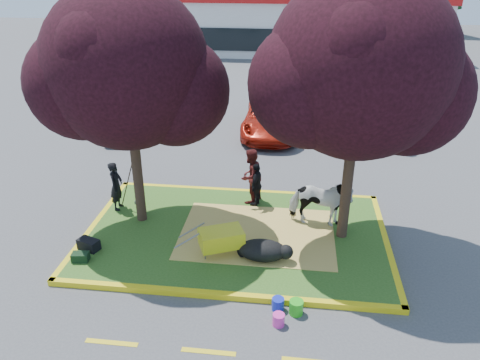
# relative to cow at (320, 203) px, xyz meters

# --- Properties ---
(ground) EXTENTS (90.00, 90.00, 0.00)m
(ground) POSITION_rel_cow_xyz_m (-2.28, -0.66, -0.88)
(ground) COLOR #424244
(ground) RESTS_ON ground
(median_island) EXTENTS (8.00, 5.00, 0.15)m
(median_island) POSITION_rel_cow_xyz_m (-2.28, -0.66, -0.80)
(median_island) COLOR #2C541A
(median_island) RESTS_ON ground
(curb_near) EXTENTS (8.30, 0.16, 0.15)m
(curb_near) POSITION_rel_cow_xyz_m (-2.28, -3.24, -0.80)
(curb_near) COLOR yellow
(curb_near) RESTS_ON ground
(curb_far) EXTENTS (8.30, 0.16, 0.15)m
(curb_far) POSITION_rel_cow_xyz_m (-2.28, 1.92, -0.80)
(curb_far) COLOR yellow
(curb_far) RESTS_ON ground
(curb_left) EXTENTS (0.16, 5.30, 0.15)m
(curb_left) POSITION_rel_cow_xyz_m (-6.36, -0.66, -0.80)
(curb_left) COLOR yellow
(curb_left) RESTS_ON ground
(curb_right) EXTENTS (0.16, 5.30, 0.15)m
(curb_right) POSITION_rel_cow_xyz_m (1.80, -0.66, -0.80)
(curb_right) COLOR yellow
(curb_right) RESTS_ON ground
(straw_bedding) EXTENTS (4.20, 3.00, 0.01)m
(straw_bedding) POSITION_rel_cow_xyz_m (-1.68, -0.66, -0.72)
(straw_bedding) COLOR #D3BC56
(straw_bedding) RESTS_ON median_island
(tree_purple_left) EXTENTS (5.06, 4.20, 6.51)m
(tree_purple_left) POSITION_rel_cow_xyz_m (-5.06, -0.27, 3.48)
(tree_purple_left) COLOR black
(tree_purple_left) RESTS_ON median_island
(tree_purple_right) EXTENTS (5.30, 4.40, 6.82)m
(tree_purple_right) POSITION_rel_cow_xyz_m (0.64, -0.47, 3.68)
(tree_purple_right) COLOR black
(tree_purple_right) RESTS_ON median_island
(fire_lane_stripe_a) EXTENTS (1.10, 0.12, 0.01)m
(fire_lane_stripe_a) POSITION_rel_cow_xyz_m (-4.28, -4.86, -0.88)
(fire_lane_stripe_a) COLOR yellow
(fire_lane_stripe_a) RESTS_ON ground
(fire_lane_stripe_b) EXTENTS (1.10, 0.12, 0.01)m
(fire_lane_stripe_b) POSITION_rel_cow_xyz_m (-2.28, -4.86, -0.88)
(fire_lane_stripe_b) COLOR yellow
(fire_lane_stripe_b) RESTS_ON ground
(retail_building) EXTENTS (20.40, 8.40, 4.40)m
(retail_building) POSITION_rel_cow_xyz_m (-0.28, 27.33, 1.37)
(retail_building) COLOR silver
(retail_building) RESTS_ON ground
(cow) EXTENTS (1.79, 0.93, 1.46)m
(cow) POSITION_rel_cow_xyz_m (0.00, 0.00, 0.00)
(cow) COLOR white
(cow) RESTS_ON median_island
(calf) EXTENTS (1.25, 0.74, 0.53)m
(calf) POSITION_rel_cow_xyz_m (-1.45, -1.82, -0.46)
(calf) COLOR black
(calf) RESTS_ON median_island
(handler) EXTENTS (0.36, 0.55, 1.50)m
(handler) POSITION_rel_cow_xyz_m (-5.98, 0.29, 0.02)
(handler) COLOR black
(handler) RESTS_ON median_island
(visitor_a) EXTENTS (0.97, 1.05, 1.72)m
(visitor_a) POSITION_rel_cow_xyz_m (-2.06, 1.20, 0.13)
(visitor_a) COLOR #4F1716
(visitor_a) RESTS_ON median_island
(visitor_b) EXTENTS (0.48, 0.85, 1.36)m
(visitor_b) POSITION_rel_cow_xyz_m (-1.86, 1.01, -0.05)
(visitor_b) COLOR black
(visitor_b) RESTS_ON median_island
(wheelbarrow) EXTENTS (1.93, 1.03, 0.73)m
(wheelbarrow) POSITION_rel_cow_xyz_m (-2.48, -1.78, -0.22)
(wheelbarrow) COLOR black
(wheelbarrow) RESTS_ON median_island
(gear_bag_dark) EXTENTS (0.63, 0.48, 0.29)m
(gear_bag_dark) POSITION_rel_cow_xyz_m (-5.98, -1.92, -0.59)
(gear_bag_dark) COLOR black
(gear_bag_dark) RESTS_ON median_island
(gear_bag_green) EXTENTS (0.44, 0.30, 0.22)m
(gear_bag_green) POSITION_rel_cow_xyz_m (-5.98, -2.44, -0.62)
(gear_bag_green) COLOR black
(gear_bag_green) RESTS_ON median_island
(bucket_green) EXTENTS (0.40, 0.40, 0.33)m
(bucket_green) POSITION_rel_cow_xyz_m (-0.57, -3.53, -0.71)
(bucket_green) COLOR green
(bucket_green) RESTS_ON ground
(bucket_pink) EXTENTS (0.33, 0.33, 0.28)m
(bucket_pink) POSITION_rel_cow_xyz_m (-0.94, -3.94, -0.74)
(bucket_pink) COLOR #E031A4
(bucket_pink) RESTS_ON ground
(bucket_blue) EXTENTS (0.32, 0.32, 0.29)m
(bucket_blue) POSITION_rel_cow_xyz_m (-0.97, -3.46, -0.73)
(bucket_blue) COLOR #1727BA
(bucket_blue) RESTS_ON ground
(car_black) EXTENTS (2.38, 4.03, 1.29)m
(car_black) POSITION_rel_cow_xyz_m (-8.19, 7.02, -0.23)
(car_black) COLOR black
(car_black) RESTS_ON ground
(car_silver) EXTENTS (3.01, 4.52, 1.41)m
(car_silver) POSITION_rel_cow_xyz_m (-6.37, 8.53, -0.17)
(car_silver) COLOR #A2A6AA
(car_silver) RESTS_ON ground
(car_red) EXTENTS (2.33, 5.06, 1.40)m
(car_red) POSITION_rel_cow_xyz_m (-1.81, 7.87, -0.18)
(car_red) COLOR #AA1D0E
(car_red) RESTS_ON ground
(car_white) EXTENTS (1.76, 4.16, 1.20)m
(car_white) POSITION_rel_cow_xyz_m (1.46, 8.02, -0.28)
(car_white) COLOR silver
(car_white) RESTS_ON ground
(car_grey) EXTENTS (2.02, 3.92, 1.23)m
(car_grey) POSITION_rel_cow_xyz_m (3.41, 7.83, -0.26)
(car_grey) COLOR #57585F
(car_grey) RESTS_ON ground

